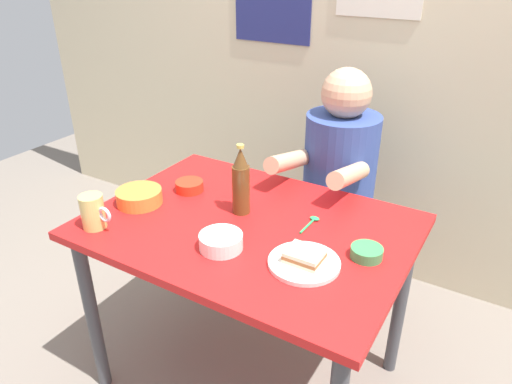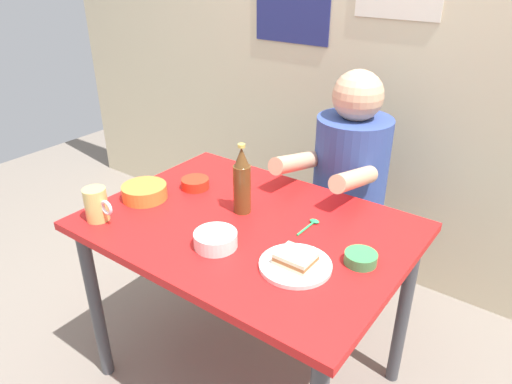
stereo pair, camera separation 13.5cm
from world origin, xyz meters
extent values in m
plane|color=slate|center=(0.00, 0.00, 0.00)|extent=(6.00, 6.00, 0.00)
cube|color=beige|center=(0.00, 1.05, 1.30)|extent=(4.40, 0.08, 2.60)
cube|color=red|center=(0.00, 0.00, 0.72)|extent=(1.10, 0.80, 0.03)
cylinder|color=#3F3F44|center=(-0.49, -0.34, 0.35)|extent=(0.05, 0.05, 0.71)
cylinder|color=#3F3F44|center=(-0.49, 0.34, 0.35)|extent=(0.05, 0.05, 0.71)
cylinder|color=#3F3F44|center=(0.49, 0.34, 0.35)|extent=(0.05, 0.05, 0.71)
cylinder|color=#4C4C51|center=(0.09, 0.63, 0.21)|extent=(0.08, 0.08, 0.41)
cylinder|color=maroon|center=(0.09, 0.63, 0.43)|extent=(0.34, 0.34, 0.04)
cylinder|color=#33478C|center=(0.09, 0.63, 0.71)|extent=(0.32, 0.32, 0.52)
sphere|color=tan|center=(0.09, 0.63, 1.06)|extent=(0.21, 0.21, 0.21)
cylinder|color=tan|center=(-0.04, 0.38, 0.82)|extent=(0.07, 0.31, 0.14)
cylinder|color=tan|center=(0.22, 0.38, 0.82)|extent=(0.07, 0.31, 0.14)
cylinder|color=silver|center=(0.27, -0.12, 0.75)|extent=(0.22, 0.22, 0.01)
cube|color=beige|center=(0.27, -0.12, 0.76)|extent=(0.11, 0.09, 0.01)
cube|color=#9E592D|center=(0.27, -0.12, 0.77)|extent=(0.11, 0.09, 0.01)
cube|color=beige|center=(0.27, -0.12, 0.78)|extent=(0.11, 0.09, 0.01)
cylinder|color=#D1BC66|center=(-0.44, -0.29, 0.80)|extent=(0.08, 0.08, 0.12)
torus|color=silver|center=(-0.38, -0.29, 0.81)|extent=(0.06, 0.01, 0.06)
cylinder|color=#593819|center=(-0.06, 0.05, 0.83)|extent=(0.06, 0.06, 0.18)
cone|color=#593819|center=(-0.06, 0.05, 0.95)|extent=(0.05, 0.05, 0.07)
cylinder|color=#BFB74C|center=(-0.06, 0.05, 1.00)|extent=(0.03, 0.03, 0.01)
cylinder|color=orange|center=(-0.43, -0.09, 0.77)|extent=(0.17, 0.17, 0.05)
cylinder|color=#B25B2D|center=(-0.43, -0.09, 0.78)|extent=(0.14, 0.14, 0.02)
cylinder|color=red|center=(-0.33, 0.09, 0.76)|extent=(0.11, 0.11, 0.04)
cylinder|color=#A33521|center=(-0.33, 0.09, 0.77)|extent=(0.09, 0.09, 0.02)
cylinder|color=silver|center=(0.01, -0.18, 0.77)|extent=(0.14, 0.14, 0.05)
cylinder|color=tan|center=(0.01, -0.18, 0.78)|extent=(0.11, 0.11, 0.02)
cylinder|color=#388C4C|center=(0.42, 0.01, 0.76)|extent=(0.10, 0.10, 0.03)
cylinder|color=#5B643A|center=(0.42, 0.01, 0.77)|extent=(0.08, 0.08, 0.02)
cylinder|color=#26A559|center=(0.19, 0.08, 0.74)|extent=(0.01, 0.11, 0.01)
ellipsoid|color=#26A559|center=(0.19, 0.14, 0.75)|extent=(0.04, 0.02, 0.01)
camera|label=1|loc=(0.75, -1.20, 1.59)|focal=33.08mm
camera|label=2|loc=(0.86, -1.12, 1.59)|focal=33.08mm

